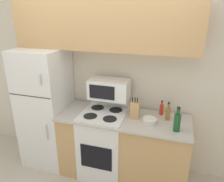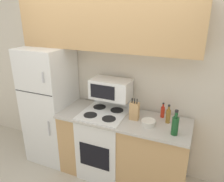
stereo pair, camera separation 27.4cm
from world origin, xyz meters
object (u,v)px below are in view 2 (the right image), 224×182
(refrigerator, at_px, (51,105))
(bottle_hot_sauce, at_px, (163,112))
(microwave, at_px, (111,89))
(bowl, at_px, (148,123))
(bottle_wine_green, at_px, (175,125))
(knife_block, at_px, (134,111))
(stove, at_px, (104,142))
(bottle_vinegar, at_px, (168,116))

(refrigerator, relative_size, bottle_hot_sauce, 8.77)
(microwave, height_order, bowl, microwave)
(bowl, xyz_separation_m, bottle_wine_green, (0.32, -0.09, 0.08))
(microwave, bearing_deg, bottle_hot_sauce, 5.07)
(refrigerator, distance_m, bottle_hot_sauce, 1.66)
(refrigerator, height_order, microwave, refrigerator)
(knife_block, height_order, bowl, knife_block)
(stove, xyz_separation_m, bowl, (0.62, -0.07, 0.48))
(bottle_hot_sauce, distance_m, bottle_vinegar, 0.15)
(bowl, relative_size, bottle_vinegar, 0.74)
(microwave, bearing_deg, bottle_wine_green, -18.55)
(bowl, relative_size, bottle_hot_sauce, 0.89)
(refrigerator, height_order, bottle_vinegar, refrigerator)
(knife_block, bearing_deg, bowl, -21.10)
(stove, xyz_separation_m, bottle_wine_green, (0.94, -0.16, 0.56))
(knife_block, relative_size, bottle_wine_green, 0.95)
(microwave, relative_size, bowl, 3.02)
(bowl, relative_size, bottle_wine_green, 0.59)
(refrigerator, relative_size, bottle_wine_green, 5.85)
(bowl, bearing_deg, bottle_wine_green, -15.29)
(microwave, relative_size, bottle_vinegar, 2.23)
(knife_block, bearing_deg, refrigerator, 179.46)
(refrigerator, xyz_separation_m, stove, (0.90, -0.02, -0.39))
(microwave, bearing_deg, bottle_vinegar, -4.34)
(stove, relative_size, bowl, 6.22)
(knife_block, height_order, bottle_vinegar, knife_block)
(stove, height_order, microwave, microwave)
(refrigerator, xyz_separation_m, bottle_vinegar, (1.73, 0.07, 0.14))
(refrigerator, distance_m, stove, 0.98)
(stove, xyz_separation_m, bottle_vinegar, (0.83, 0.09, 0.54))
(knife_block, height_order, bottle_hot_sauce, knife_block)
(stove, xyz_separation_m, microwave, (0.04, 0.15, 0.75))
(bottle_hot_sauce, xyz_separation_m, bottle_wine_green, (0.20, -0.37, 0.04))
(refrigerator, xyz_separation_m, bottle_wine_green, (1.84, -0.18, 0.17))
(bottle_hot_sauce, bearing_deg, bottle_vinegar, -53.90)
(bowl, bearing_deg, stove, 173.53)
(bottle_hot_sauce, bearing_deg, microwave, -174.93)
(microwave, distance_m, bowl, 0.68)
(microwave, distance_m, bottle_hot_sauce, 0.74)
(refrigerator, height_order, bottle_wine_green, refrigerator)
(bottle_hot_sauce, xyz_separation_m, bottle_vinegar, (0.09, -0.12, 0.02))
(stove, relative_size, microwave, 2.06)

